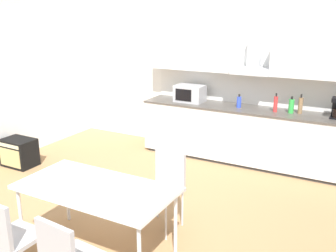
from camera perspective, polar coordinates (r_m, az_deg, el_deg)
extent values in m
cube|color=#9E754C|center=(4.71, -6.56, -13.11)|extent=(8.08, 7.90, 0.02)
cube|color=white|center=(6.55, 6.63, 7.69)|extent=(6.46, 0.10, 2.64)
cube|color=#333333|center=(6.31, 11.50, -5.09)|extent=(3.30, 0.58, 0.05)
cube|color=silver|center=(6.16, 11.73, -1.31)|extent=(3.44, 0.63, 0.82)
cube|color=#4C4742|center=(6.05, 11.97, 2.54)|extent=(3.46, 0.65, 0.03)
cube|color=silver|center=(6.38, -1.80, 1.56)|extent=(0.01, 0.01, 0.14)
cube|color=silver|center=(6.15, 2.17, 1.00)|extent=(0.01, 0.01, 0.14)
cube|color=silver|center=(5.96, 6.41, 0.40)|extent=(0.01, 0.01, 0.14)
cube|color=silver|center=(5.81, 10.91, -0.24)|extent=(0.01, 0.01, 0.14)
cube|color=silver|center=(6.28, 12.90, 5.36)|extent=(3.44, 0.02, 0.48)
cube|color=silver|center=(6.40, 3.94, 11.11)|extent=(1.42, 0.34, 0.57)
cube|color=silver|center=(5.86, 22.50, 9.43)|extent=(1.42, 0.34, 0.57)
cube|color=#B7BABF|center=(6.06, 12.64, 8.22)|extent=(0.60, 0.40, 0.10)
cube|color=#B7BABF|center=(6.13, 13.08, 10.74)|extent=(0.20, 0.16, 0.52)
cube|color=#ADADB2|center=(6.36, 3.36, 4.98)|extent=(0.48, 0.34, 0.28)
cube|color=black|center=(6.22, 2.34, 4.74)|extent=(0.29, 0.01, 0.20)
cylinder|color=blue|center=(6.05, 10.76, 3.60)|extent=(0.07, 0.07, 0.17)
cylinder|color=black|center=(6.03, 10.82, 4.59)|extent=(0.03, 0.03, 0.04)
cylinder|color=red|center=(5.90, 16.07, 3.23)|extent=(0.06, 0.06, 0.24)
cylinder|color=black|center=(5.87, 16.18, 4.59)|extent=(0.02, 0.02, 0.05)
cylinder|color=brown|center=(5.90, 19.53, 2.95)|extent=(0.07, 0.07, 0.24)
cylinder|color=black|center=(5.87, 19.66, 4.34)|extent=(0.03, 0.03, 0.05)
cylinder|color=green|center=(5.89, 18.27, 2.89)|extent=(0.08, 0.08, 0.21)
cylinder|color=black|center=(5.86, 18.38, 4.10)|extent=(0.03, 0.03, 0.05)
cube|color=white|center=(3.73, -11.01, -9.29)|extent=(1.53, 0.78, 0.04)
cylinder|color=silver|center=(4.15, -21.49, -13.05)|extent=(0.04, 0.04, 0.69)
cylinder|color=silver|center=(4.54, -15.14, -9.80)|extent=(0.04, 0.04, 0.69)
cylinder|color=silver|center=(3.80, 1.16, -14.67)|extent=(0.04, 0.04, 0.69)
cube|color=#B2B2B7|center=(3.66, -22.23, -15.43)|extent=(0.41, 0.41, 0.04)
cylinder|color=silver|center=(3.98, -21.50, -16.53)|extent=(0.02, 0.02, 0.43)
cube|color=#B2B2B7|center=(3.00, -16.75, -17.40)|extent=(0.38, 0.07, 0.40)
cube|color=#B2B2B7|center=(4.18, -1.02, -9.95)|extent=(0.43, 0.43, 0.04)
cube|color=#B2B2B7|center=(4.22, 0.34, -6.36)|extent=(0.38, 0.07, 0.40)
cylinder|color=silver|center=(4.08, -0.32, -14.38)|extent=(0.02, 0.02, 0.43)
cylinder|color=silver|center=(4.25, -4.26, -13.07)|extent=(0.02, 0.02, 0.43)
cylinder|color=silver|center=(4.33, 2.20, -12.43)|extent=(0.02, 0.02, 0.43)
cylinder|color=silver|center=(4.49, -1.61, -11.30)|extent=(0.02, 0.02, 0.43)
cube|color=black|center=(6.41, -21.73, -3.75)|extent=(0.52, 0.36, 0.44)
cube|color=tan|center=(6.32, -22.96, -4.51)|extent=(0.44, 0.01, 0.29)
cube|color=beige|center=(6.25, -23.16, -2.81)|extent=(0.44, 0.01, 0.05)
cone|color=silver|center=(3.44, -11.85, 4.77)|extent=(0.32, 0.32, 0.22)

